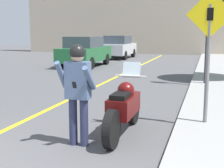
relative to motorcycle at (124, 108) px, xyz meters
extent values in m
cube|color=yellow|center=(-2.30, 2.90, -0.51)|extent=(0.12, 36.00, 0.01)
cube|color=#B2A38E|center=(-1.70, 22.90, 3.61)|extent=(28.00, 1.20, 8.24)
cylinder|color=black|center=(0.00, -0.78, -0.18)|extent=(0.14, 0.66, 0.66)
cylinder|color=black|center=(0.00, 0.76, -0.18)|extent=(0.14, 0.66, 0.66)
cube|color=#510C0C|center=(0.00, -0.01, 0.05)|extent=(0.40, 1.06, 0.36)
sphere|color=#510C0C|center=(0.00, 0.13, 0.31)|extent=(0.32, 0.32, 0.32)
cube|color=black|center=(0.00, -0.25, 0.27)|extent=(0.28, 0.48, 0.10)
cylinder|color=silver|center=(0.00, 0.52, 0.53)|extent=(0.62, 0.03, 0.03)
cube|color=silver|center=(0.00, 0.59, 0.65)|extent=(0.36, 0.12, 0.31)
cylinder|color=#282D4C|center=(-0.68, -0.78, -0.11)|extent=(0.14, 0.14, 0.81)
cylinder|color=#282D4C|center=(-0.48, -0.78, -0.11)|extent=(0.14, 0.14, 0.81)
cube|color=slate|center=(-0.58, -0.78, 0.61)|extent=(0.40, 0.22, 0.62)
cylinder|color=slate|center=(-0.83, -0.88, 0.70)|extent=(0.09, 0.38, 0.48)
cylinder|color=slate|center=(-0.33, -0.90, 0.67)|extent=(0.09, 0.44, 0.44)
sphere|color=tan|center=(-0.58, -0.78, 1.02)|extent=(0.22, 0.22, 0.22)
sphere|color=black|center=(-0.58, -0.78, 1.07)|extent=(0.26, 0.26, 0.26)
cube|color=black|center=(-0.52, -1.06, 0.57)|extent=(0.06, 0.05, 0.11)
cylinder|color=slate|center=(1.46, 0.92, 0.76)|extent=(0.08, 0.08, 2.33)
cube|color=yellow|center=(1.46, 0.90, 1.73)|extent=(0.91, 0.02, 0.91)
cube|color=black|center=(1.46, 0.88, 1.73)|extent=(0.12, 0.01, 0.24)
cylinder|color=#2D2D30|center=(1.40, 6.09, 1.23)|extent=(0.12, 0.12, 3.27)
cube|color=black|center=(1.40, 6.07, 2.48)|extent=(0.26, 0.22, 0.76)
sphere|color=gold|center=(1.40, 5.95, 2.48)|extent=(0.14, 0.14, 0.14)
sphere|color=green|center=(1.40, 5.95, 2.26)|extent=(0.14, 0.14, 0.14)
cylinder|color=black|center=(-6.05, 12.31, -0.19)|extent=(0.22, 0.64, 0.64)
cylinder|color=black|center=(-4.40, 12.31, -0.19)|extent=(0.22, 0.64, 0.64)
cylinder|color=black|center=(-6.05, 9.70, -0.19)|extent=(0.22, 0.64, 0.64)
cylinder|color=black|center=(-4.40, 9.70, -0.19)|extent=(0.22, 0.64, 0.64)
cube|color=#1E6033|center=(-5.22, 11.00, 0.19)|extent=(1.80, 4.20, 0.76)
cube|color=#38424C|center=(-5.22, 10.84, 0.87)|extent=(1.58, 2.18, 0.60)
cylinder|color=black|center=(-5.80, 18.31, -0.19)|extent=(0.22, 0.64, 0.64)
cylinder|color=black|center=(-4.15, 18.31, -0.19)|extent=(0.22, 0.64, 0.64)
cylinder|color=black|center=(-5.80, 15.70, -0.19)|extent=(0.22, 0.64, 0.64)
cylinder|color=black|center=(-4.15, 15.70, -0.19)|extent=(0.22, 0.64, 0.64)
cube|color=silver|center=(-4.98, 17.00, 0.19)|extent=(1.80, 4.20, 0.76)
cube|color=#38424C|center=(-4.98, 16.84, 0.87)|extent=(1.58, 2.18, 0.60)
camera|label=1|loc=(1.46, -5.48, 1.38)|focal=50.00mm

